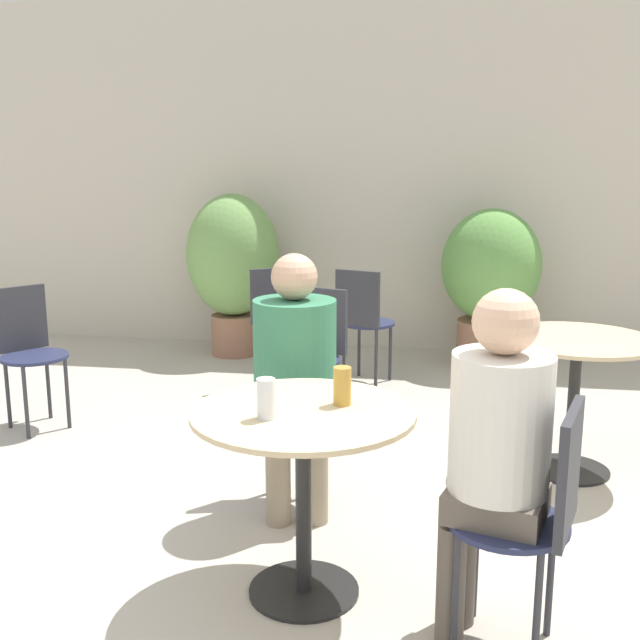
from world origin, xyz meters
name	(u,v)px	position (x,y,z in m)	size (l,w,h in m)	color
ground_plane	(267,610)	(0.00, 0.00, 0.00)	(20.00, 20.00, 0.00)	#B2A899
storefront_wall	(371,176)	(0.00, 4.12, 1.50)	(10.00, 0.06, 3.00)	beige
cafe_table_near	(303,451)	(0.11, 0.14, 0.57)	(0.82, 0.82, 0.73)	black
cafe_table_far	(576,368)	(1.30, 1.49, 0.57)	(0.81, 0.81, 0.73)	black
bistro_chair_0	(537,506)	(0.91, -0.10, 0.53)	(0.43, 0.42, 0.86)	#232847
bistro_chair_1	(294,393)	(-0.08, 0.96, 0.53)	(0.41, 0.43, 0.86)	#232847
bistro_chair_2	(27,342)	(-1.89, 1.73, 0.53)	(0.46, 0.45, 0.86)	#232847
bistro_chair_3	(363,315)	(0.06, 2.89, 0.53)	(0.42, 0.44, 0.86)	#232847
bistro_chair_4	(278,316)	(-0.54, 2.75, 0.53)	(0.45, 0.45, 0.86)	#232847
bistro_chair_5	(315,345)	(-0.14, 1.93, 0.53)	(0.42, 0.44, 0.86)	#232847
seated_person_0	(495,438)	(0.78, -0.06, 0.73)	(0.37, 0.35, 1.22)	brown
seated_person_1	(295,363)	(-0.05, 0.82, 0.72)	(0.39, 0.42, 1.21)	gray
beer_glass_0	(342,386)	(0.24, 0.22, 0.80)	(0.07, 0.07, 0.14)	#B28433
beer_glass_1	(266,399)	(0.00, 0.03, 0.80)	(0.07, 0.07, 0.14)	silver
potted_plant_0	(233,261)	(-1.11, 3.65, 0.80)	(0.77, 0.77, 1.36)	#93664C
potted_plant_1	(491,277)	(1.00, 3.59, 0.73)	(0.78, 0.78, 1.26)	#93664C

